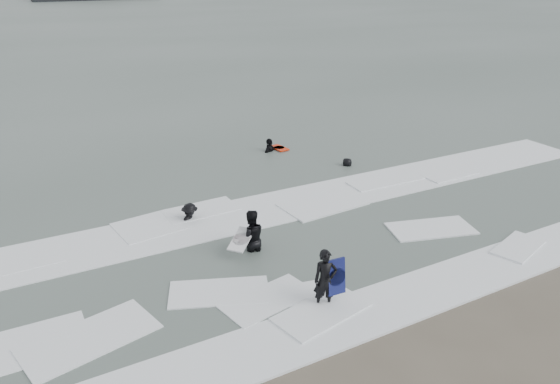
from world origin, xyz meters
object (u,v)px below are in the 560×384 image
surfer_breaker (190,222)px  surfer_right_far (347,167)px  surfer_wading (251,250)px  surfer_right_near (270,152)px  surfer_centre (324,307)px

surfer_breaker → surfer_right_far: bearing=-22.8°
surfer_wading → surfer_right_near: (4.81, 8.09, 0.00)m
surfer_right_far → surfer_centre: bearing=2.3°
surfer_right_far → surfer_right_near: bearing=-108.8°
surfer_centre → surfer_right_near: surfer_right_near is taller
surfer_wading → surfer_centre: bearing=106.2°
surfer_centre → surfer_breaker: 6.47m
surfer_centre → surfer_breaker: (-1.31, 6.34, 0.00)m
surfer_centre → surfer_right_far: surfer_centre is taller
surfer_right_far → surfer_breaker: bearing=-35.6°
surfer_centre → surfer_wading: 3.58m
surfer_right_near → surfer_right_far: size_ratio=1.18×
surfer_breaker → surfer_wading: bearing=-108.1°
surfer_wading → surfer_right_far: bearing=-134.7°
surfer_centre → surfer_breaker: bearing=120.4°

